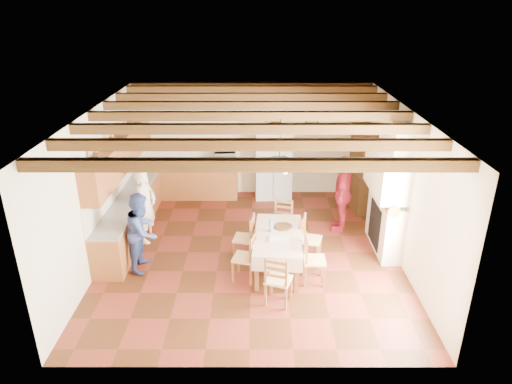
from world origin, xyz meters
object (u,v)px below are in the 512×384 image
(chair_end_far, at_px, (282,223))
(microwave, at_px, (225,159))
(chair_end_near, at_px, (278,279))
(chair_left_near, at_px, (244,257))
(chair_right_near, at_px, (315,259))
(refrigerator, at_px, (273,163))
(chair_left_far, at_px, (244,237))
(dining_table, at_px, (278,238))
(person_man, at_px, (146,206))
(person_woman_red, at_px, (343,193))
(chair_right_far, at_px, (311,239))
(person_woman_blue, at_px, (142,231))
(hutch, at_px, (363,169))

(chair_end_far, bearing_deg, microwave, 135.38)
(chair_end_near, bearing_deg, chair_left_near, -32.15)
(microwave, bearing_deg, chair_right_near, -70.45)
(chair_right_near, bearing_deg, refrigerator, 10.67)
(chair_right_near, height_order, chair_end_far, same)
(chair_left_near, xyz_separation_m, chair_left_far, (-0.03, 0.75, 0.00))
(dining_table, distance_m, chair_end_near, 1.12)
(person_man, distance_m, person_woman_red, 4.34)
(chair_end_far, bearing_deg, chair_right_far, -35.07)
(chair_left_near, distance_m, person_woman_red, 3.01)
(person_woman_blue, xyz_separation_m, microwave, (1.38, 3.49, 0.26))
(refrigerator, xyz_separation_m, hutch, (2.20, -0.76, 0.10))
(refrigerator, height_order, microwave, refrigerator)
(hutch, relative_size, chair_end_near, 2.16)
(dining_table, height_order, chair_right_far, chair_right_far)
(person_woman_blue, bearing_deg, hutch, -52.57)
(refrigerator, bearing_deg, chair_right_far, -81.98)
(person_woman_red, xyz_separation_m, microwave, (-2.76, 1.87, 0.16))
(chair_left_near, relative_size, chair_left_far, 1.00)
(chair_left_near, height_order, person_woman_red, person_woman_red)
(chair_end_near, relative_size, person_woman_red, 0.54)
(dining_table, xyz_separation_m, chair_right_near, (0.66, -0.46, -0.20))
(chair_left_far, xyz_separation_m, chair_end_far, (0.79, 0.65, 0.00))
(dining_table, relative_size, person_man, 1.10)
(chair_left_near, height_order, chair_end_near, same)
(chair_right_near, bearing_deg, hutch, -23.43)
(microwave, bearing_deg, person_woman_blue, -117.33)
(person_man, distance_m, microwave, 2.87)
(person_woman_red, bearing_deg, chair_end_far, -48.59)
(refrigerator, height_order, chair_end_near, refrigerator)
(hutch, relative_size, chair_left_far, 2.16)
(microwave, bearing_deg, chair_left_near, -87.14)
(chair_right_near, relative_size, chair_right_far, 1.00)
(chair_end_near, relative_size, person_man, 0.59)
(chair_left_far, bearing_deg, chair_left_near, 12.00)
(person_man, bearing_deg, chair_end_near, -113.99)
(chair_left_far, height_order, person_woman_red, person_woman_red)
(refrigerator, height_order, person_woman_blue, refrigerator)
(refrigerator, distance_m, person_woman_red, 2.45)
(chair_left_far, xyz_separation_m, chair_right_far, (1.34, -0.06, 0.00))
(chair_left_far, bearing_deg, person_man, -100.09)
(person_woman_red, bearing_deg, chair_right_far, -15.40)
(chair_end_far, bearing_deg, person_woman_blue, -143.46)
(hutch, relative_size, chair_right_near, 2.16)
(person_man, xyz_separation_m, person_woman_red, (4.30, 0.53, 0.07))
(hutch, bearing_deg, chair_end_near, -124.15)
(refrigerator, relative_size, chair_right_far, 1.96)
(person_woman_blue, bearing_deg, chair_end_far, -63.16)
(chair_left_far, xyz_separation_m, person_woman_blue, (-1.95, -0.31, 0.31))
(chair_left_far, relative_size, microwave, 1.75)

